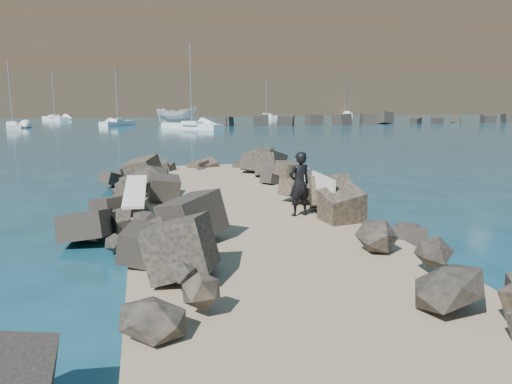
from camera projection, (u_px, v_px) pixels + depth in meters
ground at (248, 240)px, 13.32m from camera, size 800.00×800.00×0.00m
jetty at (266, 252)px, 11.34m from camera, size 6.00×26.00×0.60m
riprap_left at (135, 245)px, 11.16m from camera, size 2.60×22.00×1.00m
riprap_right at (374, 230)px, 12.42m from camera, size 2.60×22.00×1.00m
breakwater_secondary at (403, 120)px, 73.52m from camera, size 52.00×4.00×1.20m
headland at (178, 61)px, 165.86m from camera, size 360.00×140.00×32.00m
surfboard_resting at (135, 195)px, 14.11m from camera, size 0.70×2.35×0.08m
boat_imported at (177, 115)px, 76.20m from camera, size 6.55×3.76×2.38m
surfer_with_board at (302, 184)px, 13.40m from camera, size 0.98×2.15×1.74m
sailboat_c at (192, 126)px, 61.70m from camera, size 7.23×7.82×10.37m
sailboat_e at (55, 119)px, 84.26m from camera, size 5.05×6.60×8.33m
sailboat_f at (346, 114)px, 108.13m from camera, size 1.71×5.64×6.86m
sailboat_d at (266, 117)px, 92.03m from camera, size 3.10×6.25×7.48m
sailboat_b at (118, 123)px, 68.50m from camera, size 4.72×6.26×7.91m
sailboat_a at (13, 127)px, 60.31m from camera, size 2.96×6.88×8.14m
headland_buildings at (200, 0)px, 156.53m from camera, size 137.50×30.50×5.00m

